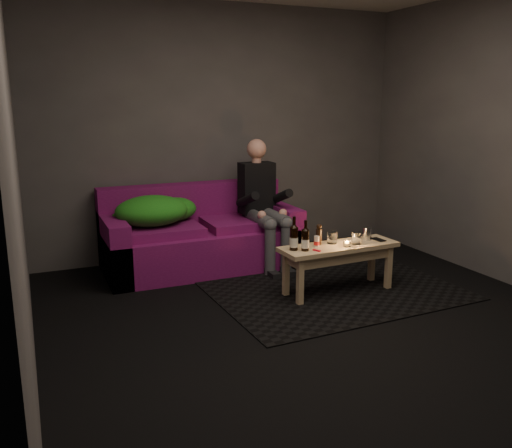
{
  "coord_description": "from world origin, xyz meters",
  "views": [
    {
      "loc": [
        -1.97,
        -3.17,
        1.64
      ],
      "look_at": [
        -0.01,
        1.36,
        0.5
      ],
      "focal_mm": 38.0,
      "sensor_mm": 36.0,
      "label": 1
    }
  ],
  "objects_px": {
    "steel_cup": "(367,234)",
    "beer_bottle_a": "(294,238)",
    "beer_bottle_b": "(305,240)",
    "person": "(263,201)",
    "coffee_table": "(339,253)",
    "sofa": "(200,238)"
  },
  "relations": [
    {
      "from": "beer_bottle_b",
      "to": "beer_bottle_a",
      "type": "bearing_deg",
      "value": 144.95
    },
    {
      "from": "beer_bottle_a",
      "to": "beer_bottle_b",
      "type": "relative_size",
      "value": 1.11
    },
    {
      "from": "coffee_table",
      "to": "beer_bottle_b",
      "type": "distance_m",
      "value": 0.4
    },
    {
      "from": "beer_bottle_a",
      "to": "beer_bottle_b",
      "type": "xyz_separation_m",
      "value": [
        0.08,
        -0.05,
        -0.01
      ]
    },
    {
      "from": "sofa",
      "to": "person",
      "type": "relative_size",
      "value": 1.5
    },
    {
      "from": "person",
      "to": "steel_cup",
      "type": "height_order",
      "value": "person"
    },
    {
      "from": "sofa",
      "to": "person",
      "type": "distance_m",
      "value": 0.72
    },
    {
      "from": "person",
      "to": "sofa",
      "type": "bearing_deg",
      "value": 165.96
    },
    {
      "from": "sofa",
      "to": "coffee_table",
      "type": "bearing_deg",
      "value": -53.55
    },
    {
      "from": "person",
      "to": "beer_bottle_b",
      "type": "xyz_separation_m",
      "value": [
        -0.1,
        -1.07,
        -0.13
      ]
    },
    {
      "from": "sofa",
      "to": "person",
      "type": "bearing_deg",
      "value": -14.04
    },
    {
      "from": "steel_cup",
      "to": "beer_bottle_a",
      "type": "bearing_deg",
      "value": -177.07
    },
    {
      "from": "sofa",
      "to": "coffee_table",
      "type": "xyz_separation_m",
      "value": [
        0.87,
        -1.17,
        0.06
      ]
    },
    {
      "from": "coffee_table",
      "to": "beer_bottle_a",
      "type": "bearing_deg",
      "value": 179.4
    },
    {
      "from": "steel_cup",
      "to": "sofa",
      "type": "bearing_deg",
      "value": 136.16
    },
    {
      "from": "person",
      "to": "coffee_table",
      "type": "distance_m",
      "value": 1.09
    },
    {
      "from": "sofa",
      "to": "steel_cup",
      "type": "bearing_deg",
      "value": -43.84
    },
    {
      "from": "person",
      "to": "beer_bottle_a",
      "type": "bearing_deg",
      "value": -99.79
    },
    {
      "from": "beer_bottle_b",
      "to": "coffee_table",
      "type": "bearing_deg",
      "value": 7.91
    },
    {
      "from": "beer_bottle_b",
      "to": "steel_cup",
      "type": "relative_size",
      "value": 2.28
    },
    {
      "from": "sofa",
      "to": "beer_bottle_b",
      "type": "relative_size",
      "value": 7.37
    },
    {
      "from": "beer_bottle_a",
      "to": "steel_cup",
      "type": "distance_m",
      "value": 0.75
    }
  ]
}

